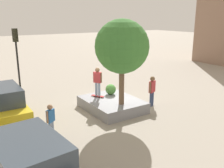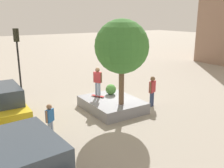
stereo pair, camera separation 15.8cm
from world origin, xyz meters
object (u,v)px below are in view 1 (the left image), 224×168
(plaza_tree, at_px, (122,47))
(traffic_light_corner, at_px, (17,50))
(taxi_cab, at_px, (2,106))
(passerby_with_bag, at_px, (152,89))
(planter_ledge, at_px, (112,104))
(skateboard, at_px, (98,96))
(bystander_watching, at_px, (51,118))
(skateboarder, at_px, (98,80))

(plaza_tree, relative_size, traffic_light_corner, 1.02)
(taxi_cab, height_order, passerby_with_bag, taxi_cab)
(planter_ledge, xyz_separation_m, traffic_light_corner, (5.90, 3.56, 2.69))
(skateboard, bearing_deg, plaza_tree, -165.79)
(bystander_watching, bearing_deg, planter_ledge, -71.65)
(skateboard, bearing_deg, passerby_with_bag, -121.38)
(traffic_light_corner, height_order, passerby_with_bag, traffic_light_corner)
(planter_ledge, relative_size, bystander_watching, 2.24)
(passerby_with_bag, bearing_deg, traffic_light_corner, 40.88)
(planter_ledge, bearing_deg, skateboarder, 27.85)
(planter_ledge, height_order, skateboarder, skateboarder)
(passerby_with_bag, xyz_separation_m, bystander_watching, (-0.54, 6.32, -0.16))
(passerby_with_bag, distance_m, bystander_watching, 6.34)
(planter_ledge, xyz_separation_m, passerby_with_bag, (-0.81, -2.25, 0.74))
(taxi_cab, height_order, traffic_light_corner, traffic_light_corner)
(traffic_light_corner, bearing_deg, bystander_watching, 176.01)
(skateboard, distance_m, taxi_cab, 5.15)
(plaza_tree, distance_m, traffic_light_corner, 7.71)
(planter_ledge, relative_size, traffic_light_corner, 0.78)
(traffic_light_corner, bearing_deg, passerby_with_bag, -139.12)
(traffic_light_corner, xyz_separation_m, passerby_with_bag, (-6.71, -5.81, -1.95))
(planter_ledge, height_order, passerby_with_bag, passerby_with_bag)
(traffic_light_corner, xyz_separation_m, bystander_watching, (-7.25, 0.51, -2.11))
(passerby_with_bag, bearing_deg, skateboard, 58.62)
(traffic_light_corner, bearing_deg, skateboarder, -148.40)
(skateboarder, xyz_separation_m, bystander_watching, (-2.18, 3.62, -0.76))
(taxi_cab, bearing_deg, skateboard, -92.09)
(passerby_with_bag, height_order, bystander_watching, passerby_with_bag)
(skateboarder, distance_m, bystander_watching, 4.30)
(taxi_cab, distance_m, bystander_watching, 2.81)
(plaza_tree, xyz_separation_m, passerby_with_bag, (0.09, -2.25, -2.60))
(bystander_watching, bearing_deg, plaza_tree, -83.78)
(skateboard, xyz_separation_m, traffic_light_corner, (5.07, 3.12, 2.34))
(skateboarder, bearing_deg, skateboard, 63.43)
(skateboarder, relative_size, traffic_light_corner, 0.38)
(traffic_light_corner, bearing_deg, planter_ledge, -148.91)
(skateboarder, bearing_deg, passerby_with_bag, -121.38)
(plaza_tree, height_order, taxi_cab, plaza_tree)
(planter_ledge, distance_m, skateboarder, 1.63)
(plaza_tree, distance_m, skateboarder, 2.69)
(taxi_cab, xyz_separation_m, passerby_with_bag, (-1.83, -7.82, 0.02))
(passerby_with_bag, bearing_deg, plaza_tree, 92.34)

